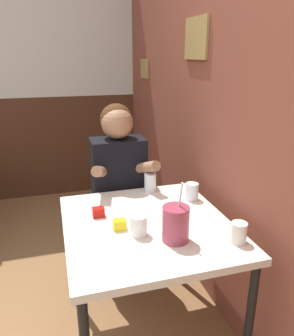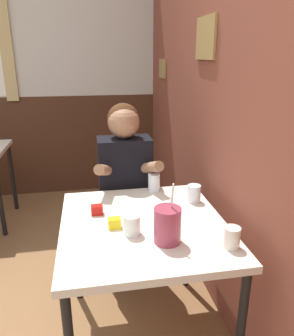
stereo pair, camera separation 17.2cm
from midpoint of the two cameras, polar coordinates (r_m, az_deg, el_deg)
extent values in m
cube|color=brown|center=(2.51, 3.55, 15.20)|extent=(0.06, 4.59, 2.70)
cube|color=olive|center=(2.15, 6.14, 21.56)|extent=(0.02, 0.31, 0.25)
cube|color=olive|center=(3.25, -2.03, 16.91)|extent=(0.02, 0.23, 0.17)
cube|color=#472819|center=(3.86, -24.97, 2.75)|extent=(5.87, 0.06, 1.10)
cube|color=beige|center=(1.65, -2.99, -10.09)|extent=(0.81, 0.87, 0.04)
cylinder|color=black|center=(1.69, 14.24, -25.43)|extent=(0.04, 0.04, 0.70)
cylinder|color=black|center=(2.15, -15.20, -14.66)|extent=(0.04, 0.04, 0.70)
cylinder|color=black|center=(2.26, 3.99, -12.21)|extent=(0.04, 0.04, 0.70)
cube|color=black|center=(2.38, -6.69, -13.73)|extent=(0.31, 0.20, 0.46)
cube|color=black|center=(2.15, -7.21, -2.20)|extent=(0.34, 0.20, 0.56)
sphere|color=#472814|center=(2.07, -7.78, 8.28)|extent=(0.20, 0.20, 0.20)
sphere|color=#9E7051|center=(2.05, -7.65, 7.75)|extent=(0.20, 0.20, 0.20)
cylinder|color=#9E7051|center=(1.96, -10.60, -0.67)|extent=(0.14, 0.27, 0.15)
cylinder|color=#9E7051|center=(2.00, -2.86, 0.06)|extent=(0.14, 0.27, 0.15)
cylinder|color=#99384C|center=(1.46, 1.62, -9.81)|extent=(0.12, 0.12, 0.16)
cylinder|color=white|center=(1.41, 2.37, -5.01)|extent=(0.01, 0.04, 0.14)
cylinder|color=silver|center=(1.88, 5.23, -4.15)|extent=(0.07, 0.07, 0.10)
cylinder|color=silver|center=(1.52, -4.74, -10.00)|extent=(0.08, 0.08, 0.10)
cylinder|color=silver|center=(1.50, 12.50, -11.02)|extent=(0.07, 0.07, 0.10)
cylinder|color=silver|center=(1.98, -1.93, -2.55)|extent=(0.07, 0.07, 0.11)
cube|color=#B7140F|center=(1.72, -11.35, -7.62)|extent=(0.06, 0.04, 0.05)
cube|color=yellow|center=(1.59, -7.97, -9.81)|extent=(0.06, 0.04, 0.05)
camera|label=1|loc=(0.09, -92.86, -0.99)|focal=35.00mm
camera|label=2|loc=(0.09, 87.14, 0.99)|focal=35.00mm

